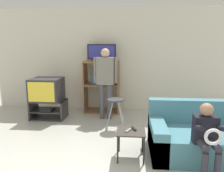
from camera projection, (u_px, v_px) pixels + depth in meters
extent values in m
cube|color=silver|center=(116.00, 60.00, 5.63)|extent=(6.40, 0.06, 2.60)
cube|color=#38383D|center=(49.00, 117.00, 5.07)|extent=(0.77, 0.51, 0.02)
cube|color=#38383D|center=(49.00, 110.00, 5.04)|extent=(0.74, 0.51, 0.02)
cube|color=#38383D|center=(48.00, 101.00, 5.00)|extent=(0.77, 0.51, 0.02)
cube|color=#38383D|center=(33.00, 109.00, 5.07)|extent=(0.03, 0.51, 0.42)
cube|color=#38383D|center=(64.00, 109.00, 5.01)|extent=(0.03, 0.51, 0.42)
cube|color=black|center=(48.00, 109.00, 4.97)|extent=(0.24, 0.28, 0.05)
cube|color=#2D2D33|center=(47.00, 89.00, 4.97)|extent=(0.66, 0.64, 0.51)
cube|color=yellow|center=(41.00, 92.00, 4.65)|extent=(0.58, 0.01, 0.43)
cube|color=#8E6642|center=(85.00, 87.00, 5.49)|extent=(0.03, 0.51, 1.28)
cube|color=#8E6642|center=(118.00, 87.00, 5.42)|extent=(0.03, 0.51, 1.28)
cube|color=#8E6642|center=(102.00, 111.00, 5.57)|extent=(0.80, 0.51, 0.03)
cube|color=#8E6642|center=(102.00, 84.00, 5.45)|extent=(0.80, 0.51, 0.03)
cube|color=#8E6642|center=(102.00, 62.00, 5.35)|extent=(0.80, 0.51, 0.03)
cube|color=#3870B7|center=(95.00, 80.00, 5.36)|extent=(0.18, 0.04, 0.22)
cube|color=black|center=(102.00, 60.00, 5.33)|extent=(0.24, 0.20, 0.04)
cube|color=black|center=(102.00, 52.00, 5.30)|extent=(0.70, 0.04, 0.37)
cube|color=#333899|center=(101.00, 52.00, 5.28)|extent=(0.65, 0.01, 0.32)
cylinder|color=#99999E|center=(109.00, 116.00, 4.27)|extent=(0.17, 0.16, 0.60)
cylinder|color=#99999E|center=(121.00, 116.00, 4.25)|extent=(0.17, 0.16, 0.60)
cylinder|color=#99999E|center=(110.00, 113.00, 4.49)|extent=(0.17, 0.16, 0.60)
cylinder|color=#99999E|center=(122.00, 113.00, 4.47)|extent=(0.17, 0.16, 0.60)
cylinder|color=#333338|center=(116.00, 100.00, 4.32)|extent=(0.34, 0.34, 0.02)
cube|color=#38332D|center=(131.00, 131.00, 3.19)|extent=(0.41, 0.41, 0.02)
cylinder|color=black|center=(118.00, 150.00, 3.07)|extent=(0.02, 0.02, 0.41)
cylinder|color=black|center=(144.00, 151.00, 3.04)|extent=(0.02, 0.02, 0.41)
cylinder|color=black|center=(119.00, 139.00, 3.43)|extent=(0.02, 0.02, 0.41)
cylinder|color=black|center=(143.00, 140.00, 3.39)|extent=(0.02, 0.02, 0.41)
cube|color=black|center=(134.00, 129.00, 3.24)|extent=(0.08, 0.15, 0.02)
cube|color=gray|center=(128.00, 130.00, 3.17)|extent=(0.10, 0.14, 0.02)
cube|color=teal|center=(210.00, 143.00, 3.31)|extent=(1.82, 0.98, 0.38)
cube|color=teal|center=(204.00, 111.00, 3.63)|extent=(1.82, 0.20, 0.39)
cube|color=teal|center=(157.00, 137.00, 3.37)|extent=(0.22, 0.98, 0.50)
cylinder|color=#4C4C56|center=(102.00, 101.00, 4.98)|extent=(0.11, 0.11, 0.80)
cylinder|color=#4C4C56|center=(109.00, 102.00, 4.96)|extent=(0.11, 0.11, 0.80)
cube|color=gray|center=(105.00, 71.00, 4.84)|extent=(0.38, 0.20, 0.60)
cylinder|color=gray|center=(95.00, 70.00, 4.86)|extent=(0.08, 0.08, 0.57)
cylinder|color=gray|center=(116.00, 70.00, 4.82)|extent=(0.08, 0.08, 0.57)
sphere|color=#DBAD89|center=(105.00, 53.00, 4.77)|extent=(0.19, 0.19, 0.19)
cylinder|color=#2D2D38|center=(205.00, 168.00, 2.63)|extent=(0.08, 0.08, 0.38)
cylinder|color=#2D2D38|center=(217.00, 169.00, 2.61)|extent=(0.08, 0.08, 0.38)
cylinder|color=#2D2D38|center=(202.00, 144.00, 2.73)|extent=(0.09, 0.30, 0.09)
cylinder|color=#2D2D38|center=(214.00, 145.00, 2.72)|extent=(0.09, 0.30, 0.09)
cube|color=black|center=(205.00, 129.00, 2.85)|extent=(0.30, 0.17, 0.37)
cylinder|color=black|center=(198.00, 127.00, 2.72)|extent=(0.06, 0.31, 0.14)
cylinder|color=black|center=(220.00, 128.00, 2.70)|extent=(0.06, 0.31, 0.14)
sphere|color=#A37A5B|center=(207.00, 110.00, 2.80)|extent=(0.17, 0.17, 0.17)
torus|color=silver|center=(213.00, 137.00, 2.56)|extent=(0.21, 0.04, 0.21)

